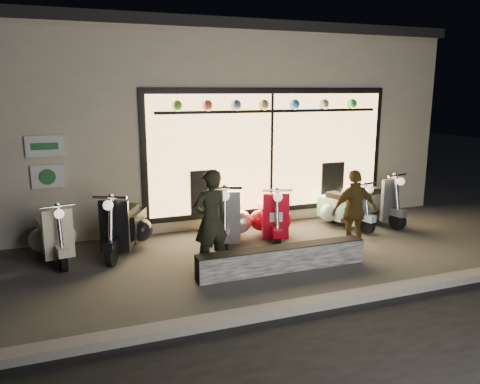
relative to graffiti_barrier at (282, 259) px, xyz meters
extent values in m
plane|color=#383533|center=(0.14, 0.65, -0.20)|extent=(40.00, 40.00, 0.00)
cube|color=slate|center=(0.14, -1.35, -0.14)|extent=(40.00, 0.25, 0.12)
cube|color=beige|center=(0.14, 5.65, 1.80)|extent=(10.00, 6.00, 4.00)
cube|color=black|center=(0.14, 5.65, 3.90)|extent=(10.20, 6.20, 0.20)
cube|color=black|center=(0.94, 2.63, 1.35)|extent=(5.45, 0.06, 2.65)
cube|color=#FFBF6B|center=(0.94, 2.59, 1.35)|extent=(5.20, 0.04, 2.40)
cube|color=black|center=(0.94, 2.55, 2.20)|extent=(4.90, 0.06, 0.06)
cube|color=white|center=(-3.46, 2.61, 1.65)|extent=(0.65, 0.04, 0.38)
cube|color=white|center=(-3.46, 2.61, 1.10)|extent=(0.55, 0.04, 0.42)
cube|color=black|center=(0.00, 0.00, 0.00)|extent=(2.82, 0.28, 0.40)
cylinder|color=black|center=(-0.67, 0.88, 0.00)|extent=(0.25, 0.41, 0.39)
cylinder|color=black|center=(-0.25, 1.95, 0.00)|extent=(0.27, 0.41, 0.39)
cube|color=#B5B5BA|center=(-0.58, 1.11, 0.44)|extent=(0.52, 0.27, 0.94)
cube|color=#B5B5BA|center=(-0.29, 1.84, 0.24)|extent=(0.75, 0.93, 0.53)
cube|color=black|center=(-0.33, 1.74, 0.56)|extent=(0.54, 0.72, 0.14)
sphere|color=#FFF2CC|center=(-0.68, 0.87, 0.89)|extent=(0.22, 0.22, 0.17)
cylinder|color=black|center=(0.30, 0.86, -0.02)|extent=(0.20, 0.37, 0.36)
cylinder|color=black|center=(0.61, 1.86, -0.02)|extent=(0.22, 0.38, 0.36)
cube|color=red|center=(0.37, 1.07, 0.39)|extent=(0.48, 0.21, 0.86)
cube|color=red|center=(0.58, 1.76, 0.20)|extent=(0.63, 0.83, 0.48)
cube|color=black|center=(0.55, 1.66, 0.49)|extent=(0.45, 0.65, 0.13)
sphere|color=#FFF2CC|center=(0.30, 0.85, 0.79)|extent=(0.20, 0.20, 0.16)
cylinder|color=black|center=(-2.54, 1.16, -0.02)|extent=(0.25, 0.38, 0.37)
cylinder|color=black|center=(-2.09, 2.14, -0.02)|extent=(0.27, 0.39, 0.37)
cube|color=black|center=(-2.45, 1.36, 0.41)|extent=(0.48, 0.28, 0.89)
cube|color=black|center=(-2.13, 2.04, 0.21)|extent=(0.73, 0.88, 0.50)
cube|color=black|center=(-2.18, 1.94, 0.51)|extent=(0.53, 0.68, 0.13)
sphere|color=#FFF2CC|center=(-2.55, 1.15, 0.83)|extent=(0.22, 0.22, 0.16)
cylinder|color=black|center=(-3.29, 1.17, -0.03)|extent=(0.16, 0.35, 0.34)
cylinder|color=black|center=(-3.46, 2.16, -0.03)|extent=(0.18, 0.36, 0.34)
cube|color=beige|center=(-3.32, 1.38, 0.36)|extent=(0.47, 0.15, 0.82)
cube|color=beige|center=(-3.44, 2.06, 0.18)|extent=(0.54, 0.76, 0.46)
cube|color=black|center=(-3.43, 1.96, 0.46)|extent=(0.37, 0.60, 0.12)
sphere|color=#FFF2CC|center=(-3.28, 1.16, 0.75)|extent=(0.17, 0.17, 0.15)
cylinder|color=black|center=(2.44, 1.18, -0.04)|extent=(0.18, 0.34, 0.33)
cylinder|color=black|center=(2.17, 2.10, -0.04)|extent=(0.20, 0.35, 0.33)
cube|color=#9CD3DD|center=(2.38, 1.37, 0.34)|extent=(0.44, 0.19, 0.79)
cube|color=#9CD3DD|center=(2.20, 2.01, 0.17)|extent=(0.58, 0.76, 0.44)
cube|color=black|center=(2.22, 1.92, 0.43)|extent=(0.41, 0.59, 0.12)
sphere|color=#FFF2CC|center=(2.44, 1.17, 0.71)|extent=(0.18, 0.18, 0.14)
cylinder|color=black|center=(3.19, 1.21, -0.02)|extent=(0.20, 0.38, 0.36)
cylinder|color=black|center=(2.91, 2.24, -0.02)|extent=(0.22, 0.38, 0.36)
cube|color=slate|center=(3.14, 1.43, 0.40)|extent=(0.49, 0.20, 0.88)
cube|color=slate|center=(2.94, 2.14, 0.21)|extent=(0.63, 0.84, 0.49)
cube|color=black|center=(2.97, 2.04, 0.51)|extent=(0.45, 0.66, 0.13)
sphere|color=#FFF2CC|center=(3.20, 1.20, 0.82)|extent=(0.20, 0.20, 0.16)
imported|color=black|center=(-1.05, 0.45, 0.62)|extent=(0.66, 0.50, 1.63)
imported|color=brown|center=(1.60, 0.43, 0.53)|extent=(0.88, 0.41, 1.47)
camera|label=1|loc=(-3.08, -6.37, 2.63)|focal=35.00mm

